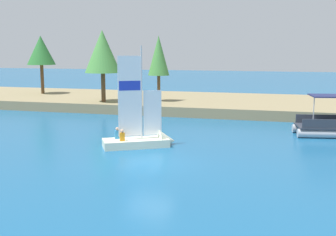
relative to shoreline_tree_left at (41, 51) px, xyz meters
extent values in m
plane|color=#195684|center=(19.92, -22.40, -5.77)|extent=(200.00, 200.00, 0.00)
cube|color=#897A56|center=(19.92, -0.34, -5.32)|extent=(80.00, 13.89, 0.90)
cylinder|color=brown|center=(0.00, 0.00, -3.23)|extent=(0.37, 0.37, 3.29)
cone|color=#286B2D|center=(0.00, 0.00, 0.05)|extent=(3.15, 3.15, 3.25)
cylinder|color=brown|center=(9.83, -5.20, -3.48)|extent=(0.41, 0.41, 2.80)
cone|color=#47893D|center=(9.83, -5.20, -0.06)|extent=(3.41, 3.41, 4.03)
cylinder|color=brown|center=(14.85, -3.35, -3.62)|extent=(0.31, 0.31, 2.52)
cone|color=#47893D|center=(14.85, -3.35, -0.46)|extent=(2.07, 2.07, 3.80)
cube|color=silver|center=(18.00, -18.94, -5.53)|extent=(4.21, 3.35, 0.48)
cone|color=silver|center=(19.71, -17.96, -5.53)|extent=(1.57, 1.74, 1.44)
cylinder|color=#B7B7BC|center=(18.34, -18.75, -2.48)|extent=(0.08, 0.08, 5.61)
cube|color=white|center=(17.72, -19.10, -2.65)|extent=(1.26, 0.74, 4.77)
cube|color=#1E33B2|center=(17.72, -19.10, -2.03)|extent=(1.13, 0.67, 0.57)
cube|color=white|center=(18.92, -18.42, -3.71)|extent=(0.99, 0.59, 2.75)
cylinder|color=#B7B7BC|center=(17.72, -19.10, -5.07)|extent=(1.27, 0.77, 0.06)
cube|color=orange|center=(17.42, -19.68, -5.04)|extent=(0.34, 0.31, 0.49)
sphere|color=tan|center=(17.42, -19.68, -4.69)|extent=(0.20, 0.20, 0.20)
cube|color=#338CCC|center=(16.90, -19.17, -5.03)|extent=(0.34, 0.31, 0.51)
sphere|color=tan|center=(16.90, -19.17, -4.67)|extent=(0.20, 0.20, 0.20)
cylinder|color=#B2B2B7|center=(30.24, -11.27, -5.47)|extent=(5.97, 1.61, 0.60)
cube|color=#2D333D|center=(30.21, -11.07, -4.77)|extent=(5.42, 1.03, 0.60)
cylinder|color=#B2B2B7|center=(28.63, -12.44, -4.06)|extent=(0.06, 0.06, 2.02)
sphere|color=yellow|center=(28.19, -11.76, -5.53)|extent=(0.48, 0.48, 0.48)
camera|label=1|loc=(26.53, -42.70, 0.07)|focal=45.17mm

